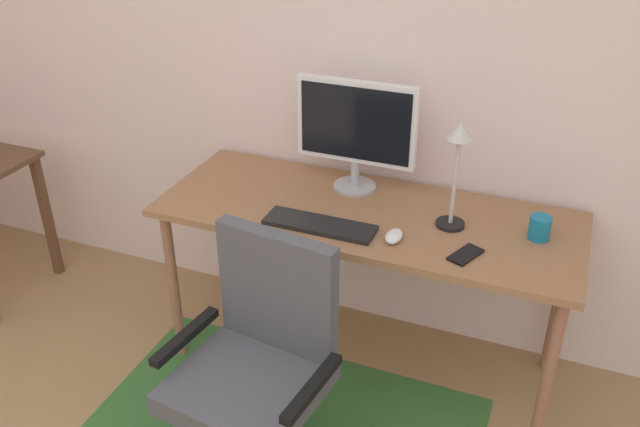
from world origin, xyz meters
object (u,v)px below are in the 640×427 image
at_px(coffee_cup, 540,228).
at_px(office_chair, 257,389).
at_px(desk, 366,227).
at_px(desk_lamp, 458,157).
at_px(cell_phone, 466,255).
at_px(keyboard, 320,225).
at_px(computer_mouse, 394,236).
at_px(monitor, 356,127).

bearing_deg(coffee_cup, office_chair, -137.07).
distance_m(desk, desk_lamp, 0.49).
bearing_deg(cell_phone, office_chair, -114.10).
bearing_deg(keyboard, cell_phone, 0.37).
relative_size(computer_mouse, desk_lamp, 0.25).
bearing_deg(coffee_cup, desk_lamp, -174.64).
relative_size(desk, monitor, 3.35).
bearing_deg(monitor, desk_lamp, -20.55).
relative_size(keyboard, computer_mouse, 4.13).
relative_size(monitor, cell_phone, 3.57).
relative_size(monitor, coffee_cup, 5.64).
xyz_separation_m(computer_mouse, office_chair, (-0.31, -0.54, -0.39)).
relative_size(cell_phone, desk_lamp, 0.33).
relative_size(monitor, keyboard, 1.16).
xyz_separation_m(keyboard, cell_phone, (0.56, 0.00, -0.00)).
relative_size(desk, coffee_cup, 18.86).
distance_m(computer_mouse, desk_lamp, 0.37).
bearing_deg(desk_lamp, monitor, 159.45).
relative_size(monitor, computer_mouse, 4.81).
height_order(monitor, desk_lamp, monitor).
bearing_deg(computer_mouse, monitor, 128.16).
xyz_separation_m(desk, computer_mouse, (0.16, -0.17, 0.09)).
bearing_deg(monitor, computer_mouse, -51.84).
bearing_deg(cell_phone, monitor, 170.14).
bearing_deg(cell_phone, coffee_cup, 67.98).
height_order(keyboard, office_chair, office_chair).
height_order(desk, desk_lamp, desk_lamp).
bearing_deg(desk, computer_mouse, -46.67).
height_order(desk, keyboard, keyboard).
relative_size(computer_mouse, office_chair, 0.11).
xyz_separation_m(keyboard, coffee_cup, (0.78, 0.22, 0.04)).
relative_size(desk, office_chair, 1.77).
distance_m(computer_mouse, office_chair, 0.73).
xyz_separation_m(monitor, desk_lamp, (0.44, -0.17, 0.01)).
bearing_deg(desk, office_chair, -102.13).
bearing_deg(desk, desk_lamp, 2.10).
height_order(desk, monitor, monitor).
bearing_deg(monitor, desk, -57.55).
height_order(cell_phone, desk_lamp, desk_lamp).
bearing_deg(computer_mouse, keyboard, -177.65).
relative_size(desk, desk_lamp, 4.00).
relative_size(keyboard, cell_phone, 3.07).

